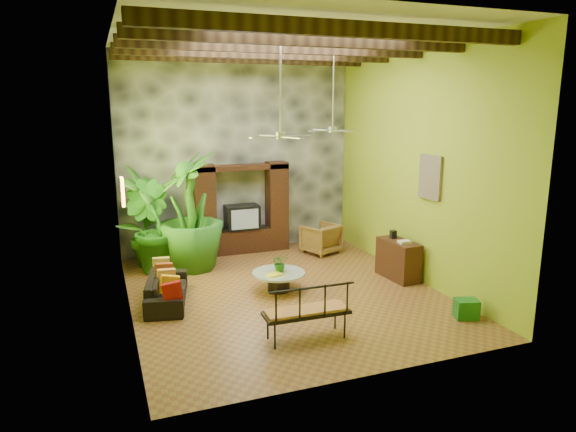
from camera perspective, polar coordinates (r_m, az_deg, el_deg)
name	(u,v)px	position (r m, az deg, el deg)	size (l,w,h in m)	color
ground	(284,292)	(10.59, -0.46, -8.47)	(7.00, 7.00, 0.00)	brown
ceiling	(283,35)	(9.96, -0.51, 19.49)	(6.00, 7.00, 0.02)	silver
back_wall	(237,154)	(13.29, -5.69, 6.88)	(6.00, 0.02, 5.00)	#9AB328
left_wall	(122,178)	(9.39, -18.01, 4.00)	(0.02, 7.00, 5.00)	#9AB328
right_wall	(415,164)	(11.34, 13.97, 5.61)	(0.02, 7.00, 5.00)	#9AB328
stone_accent_wall	(238,154)	(13.23, -5.63, 6.85)	(5.98, 0.10, 4.98)	#37393E
ceiling_beams	(283,47)	(9.94, -0.51, 18.23)	(5.95, 5.36, 0.22)	#372511
entertainment_center	(242,215)	(13.18, -5.14, 0.09)	(2.40, 0.55, 2.30)	black
ceiling_fan_front	(281,124)	(9.45, -0.81, 10.16)	(1.28, 1.28, 1.86)	#B0B0B5
ceiling_fan_back	(333,120)	(11.62, 5.00, 10.55)	(1.28, 1.28, 1.86)	#B0B0B5
wall_art_mask	(122,192)	(10.44, -17.92, 2.58)	(0.06, 0.32, 0.55)	gold
wall_art_painting	(430,177)	(10.86, 15.52, 4.17)	(0.06, 0.70, 0.90)	navy
sofa	(167,289)	(10.27, -13.31, -7.92)	(1.81, 0.71, 0.53)	black
wicker_armchair	(321,238)	(13.18, 3.67, -2.51)	(0.81, 0.83, 0.76)	olive
tall_plant_a	(145,217)	(12.31, -15.64, -0.11)	(1.26, 0.86, 2.40)	#2E691B
tall_plant_b	(151,227)	(11.95, -15.01, -1.19)	(1.15, 0.93, 2.10)	#1D5C18
tall_plant_c	(190,212)	(11.90, -10.87, 0.49)	(1.52, 1.52, 2.72)	#296A1B
coffee_table	(279,279)	(10.58, -1.05, -6.99)	(1.09, 1.09, 0.40)	black
centerpiece_plant	(280,263)	(10.51, -0.89, -5.21)	(0.34, 0.30, 0.38)	#225F19
yellow_tray	(274,275)	(10.34, -1.54, -6.53)	(0.31, 0.22, 0.03)	#FFFD1B
iron_bench	(308,309)	(8.38, 2.27, -10.29)	(1.42, 0.54, 0.57)	black
side_console	(398,260)	(11.53, 12.15, -4.76)	(0.48, 1.06, 0.85)	#3E1B13
green_bin	(466,309)	(9.87, 19.21, -9.71)	(0.40, 0.30, 0.35)	#1C6B38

